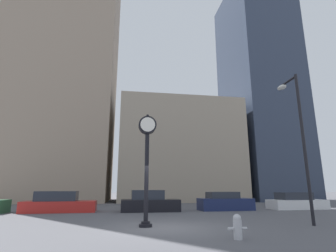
# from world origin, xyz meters

# --- Properties ---
(ground_plane) EXTENTS (200.00, 200.00, 0.00)m
(ground_plane) POSITION_xyz_m (0.00, 0.00, 0.00)
(ground_plane) COLOR #515156
(building_tall_tower) EXTENTS (13.24, 12.00, 34.81)m
(building_tall_tower) POSITION_xyz_m (-10.23, 24.00, 17.40)
(building_tall_tower) COLOR gray
(building_tall_tower) RESTS_ON ground_plane
(building_storefront_row) EXTENTS (15.28, 12.00, 12.63)m
(building_storefront_row) POSITION_xyz_m (5.22, 24.00, 6.31)
(building_storefront_row) COLOR gray
(building_storefront_row) RESTS_ON ground_plane
(building_glass_modern) EXTENTS (8.50, 12.00, 33.03)m
(building_glass_modern) POSITION_xyz_m (18.03, 24.00, 16.51)
(building_glass_modern) COLOR #2D384C
(building_glass_modern) RESTS_ON ground_plane
(street_clock) EXTENTS (0.79, 0.55, 4.82)m
(street_clock) POSITION_xyz_m (-0.61, 0.33, 3.14)
(street_clock) COLOR black
(street_clock) RESTS_ON ground_plane
(car_red) EXTENTS (4.82, 2.12, 1.37)m
(car_red) POSITION_xyz_m (-5.90, 8.21, 0.57)
(car_red) COLOR red
(car_red) RESTS_ON ground_plane
(car_black) EXTENTS (4.04, 1.85, 1.44)m
(car_black) POSITION_xyz_m (0.19, 7.82, 0.60)
(car_black) COLOR black
(car_black) RESTS_ON ground_plane
(car_navy) EXTENTS (3.93, 1.84, 1.31)m
(car_navy) POSITION_xyz_m (5.75, 8.03, 0.56)
(car_navy) COLOR #19234C
(car_navy) RESTS_ON ground_plane
(car_white) EXTENTS (4.37, 1.84, 1.25)m
(car_white) POSITION_xyz_m (11.58, 8.15, 0.52)
(car_white) COLOR silver
(car_white) RESTS_ON ground_plane
(fire_hydrant_near) EXTENTS (0.62, 0.27, 0.76)m
(fire_hydrant_near) POSITION_xyz_m (2.03, -2.86, 0.39)
(fire_hydrant_near) COLOR #B7B7BC
(fire_hydrant_near) RESTS_ON ground_plane
(street_lamp_right) EXTENTS (0.36, 1.57, 6.96)m
(street_lamp_right) POSITION_xyz_m (6.51, -0.04, 4.57)
(street_lamp_right) COLOR black
(street_lamp_right) RESTS_ON ground_plane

